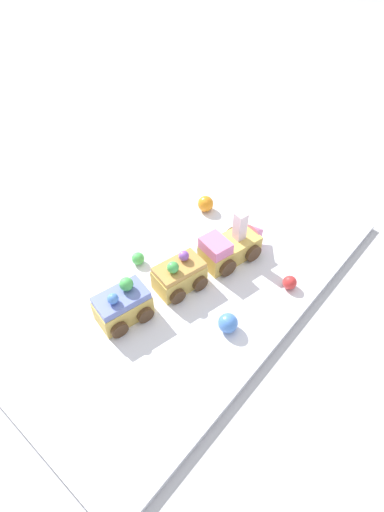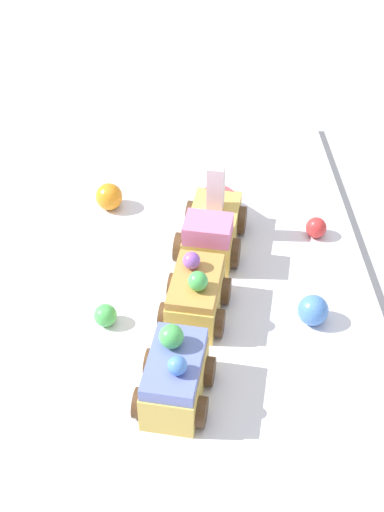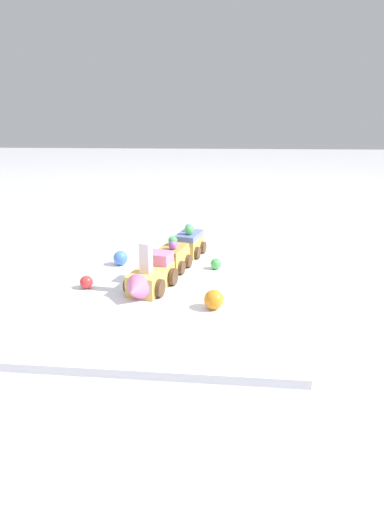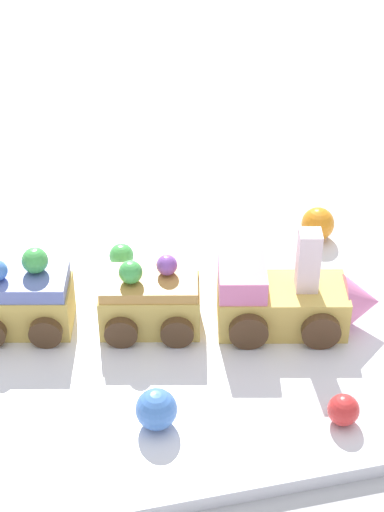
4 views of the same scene
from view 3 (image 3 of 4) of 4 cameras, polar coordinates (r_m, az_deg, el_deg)
ground_plane at (r=0.78m, az=-2.04°, el=-3.38°), size 10.00×10.00×0.00m
display_board at (r=0.78m, az=-2.05°, el=-2.97°), size 0.66×0.39×0.01m
cake_train_locomotive at (r=0.70m, az=-6.17°, el=-3.06°), size 0.14×0.08×0.09m
cake_car_caramel at (r=0.80m, az=-2.79°, el=-0.29°), size 0.09×0.08×0.07m
cake_car_blueberry at (r=0.89m, az=-0.43°, el=1.80°), size 0.09×0.08×0.07m
gumball_blue at (r=0.84m, az=-10.18°, el=-0.28°), size 0.03×0.03×0.03m
gumball_orange at (r=0.63m, az=3.12°, el=-6.24°), size 0.03×0.03×0.03m
gumball_green at (r=0.80m, az=3.44°, el=-1.12°), size 0.02×0.02×0.02m
gumball_red at (r=0.73m, az=-14.86°, el=-3.63°), size 0.02×0.02×0.02m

